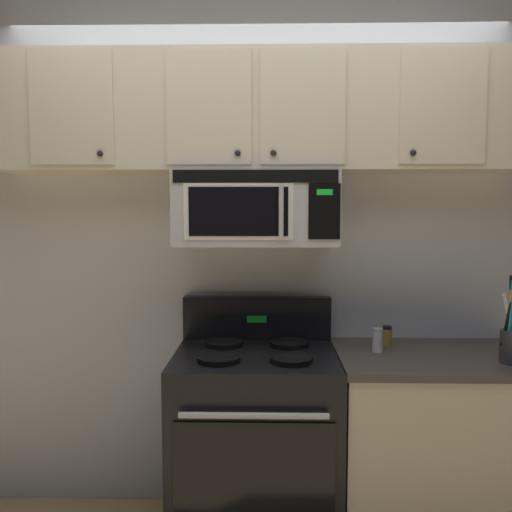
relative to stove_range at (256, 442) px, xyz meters
The scene contains 7 objects.
back_wall 0.95m from the stove_range, 90.00° to the left, with size 5.20×0.10×2.70m, color silver.
stove_range is the anchor object (origin of this frame).
over_range_microwave 1.11m from the stove_range, 90.14° to the left, with size 0.76×0.43×0.35m.
upper_cabinets 1.56m from the stove_range, 90.00° to the left, with size 2.50×0.36×0.55m.
counter_segment 0.84m from the stove_range, ahead, with size 0.93×0.65×0.90m.
salt_shaker 0.75m from the stove_range, ahead, with size 0.05×0.05×0.11m.
spice_jar 0.82m from the stove_range, 13.21° to the left, with size 0.05×0.05×0.10m.
Camera 1 is at (0.06, -2.01, 1.56)m, focal length 37.36 mm.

